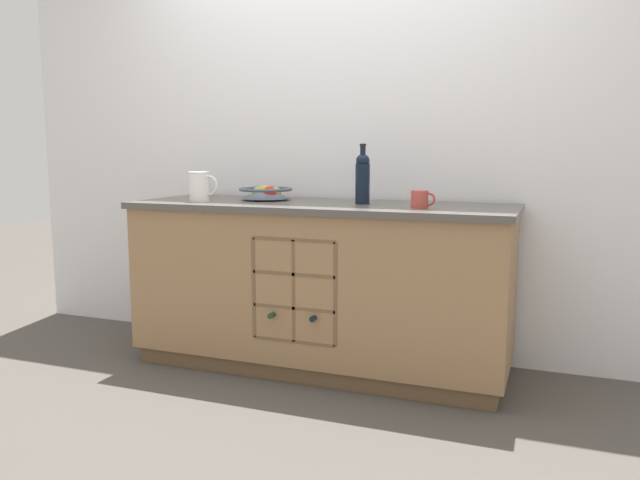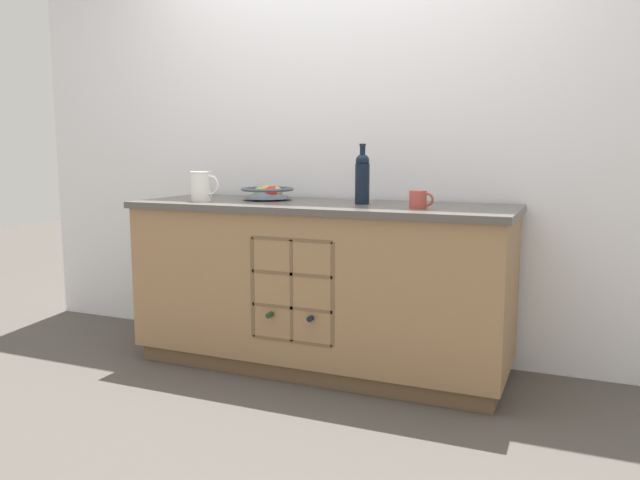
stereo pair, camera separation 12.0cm
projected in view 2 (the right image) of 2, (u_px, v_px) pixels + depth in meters
name	position (u px, v px, depth m)	size (l,w,h in m)	color
ground_plane	(320.00, 366.00, 3.44)	(14.00, 14.00, 0.00)	#4C4742
back_wall	(346.00, 133.00, 3.61)	(4.40, 0.06, 2.55)	white
kitchen_island	(320.00, 285.00, 3.37)	(2.04, 0.70, 0.90)	brown
fruit_bowl	(267.00, 192.00, 3.52)	(0.30, 0.30, 0.08)	#4C5666
white_pitcher	(202.00, 186.00, 3.42)	(0.17, 0.12, 0.16)	white
ceramic_mug	(419.00, 200.00, 3.00)	(0.12, 0.08, 0.09)	#B7473D
standing_wine_bottle	(362.00, 177.00, 3.23)	(0.08, 0.08, 0.31)	black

